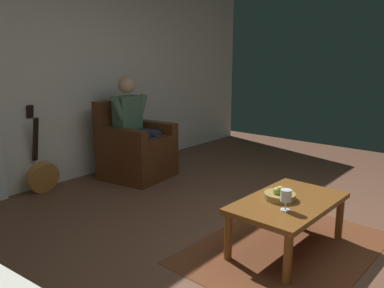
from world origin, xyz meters
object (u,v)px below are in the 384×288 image
object	(u,v)px
guitar	(42,174)
fruit_bowl	(280,195)
person_seated	(135,123)
coffee_table	(288,207)
wine_glass_near	(286,197)
armchair	(135,150)

from	to	relation	value
guitar	fruit_bowl	xyz separation A→B (m)	(-0.53, 2.63, 0.22)
guitar	person_seated	bearing A→B (deg)	160.70
coffee_table	wine_glass_near	bearing A→B (deg)	20.02
coffee_table	guitar	distance (m)	2.75
person_seated	guitar	bearing A→B (deg)	-27.59
wine_glass_near	fruit_bowl	world-z (taller)	wine_glass_near
coffee_table	guitar	size ratio (longest dim) A/B	1.03
person_seated	fruit_bowl	bearing A→B (deg)	68.55
armchair	person_seated	world-z (taller)	person_seated
person_seated	wine_glass_near	distance (m)	2.50
person_seated	fruit_bowl	size ratio (longest dim) A/B	5.12
wine_glass_near	armchair	bearing A→B (deg)	-106.26
armchair	person_seated	xyz separation A→B (m)	(-0.00, 0.01, 0.34)
person_seated	armchair	bearing A→B (deg)	-90.00
coffee_table	fruit_bowl	size ratio (longest dim) A/B	4.08
guitar	wine_glass_near	distance (m)	2.80
wine_glass_near	fruit_bowl	xyz separation A→B (m)	(-0.18, -0.14, -0.07)
person_seated	wine_glass_near	bearing A→B (deg)	65.35
armchair	guitar	world-z (taller)	guitar
wine_glass_near	fruit_bowl	bearing A→B (deg)	-141.83
guitar	wine_glass_near	size ratio (longest dim) A/B	6.21
coffee_table	guitar	world-z (taller)	guitar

